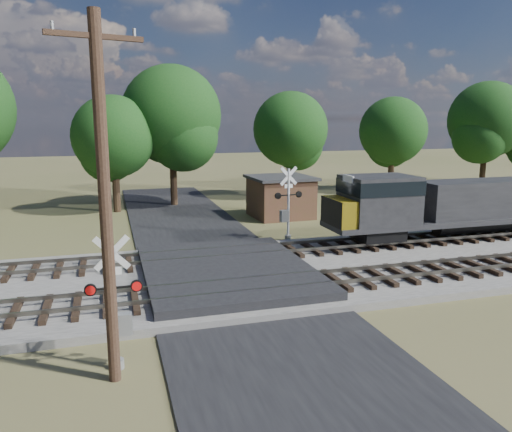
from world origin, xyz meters
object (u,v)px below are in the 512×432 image
object	(u,v)px
crossing_signal_far	(287,210)
utility_pole	(105,196)
crossing_signal_near	(118,314)
equipment_shed	(281,196)

from	to	relation	value
crossing_signal_far	utility_pole	world-z (taller)	utility_pole
crossing_signal_near	equipment_shed	xyz separation A→B (m)	(11.52, 19.49, -0.12)
crossing_signal_near	utility_pole	distance (m)	3.44
crossing_signal_far	equipment_shed	size ratio (longest dim) A/B	0.96
crossing_signal_near	equipment_shed	bearing A→B (deg)	59.61
crossing_signal_near	equipment_shed	world-z (taller)	crossing_signal_near
utility_pole	equipment_shed	bearing A→B (deg)	45.56
crossing_signal_far	equipment_shed	world-z (taller)	crossing_signal_far
utility_pole	equipment_shed	size ratio (longest dim) A/B	2.11
utility_pole	equipment_shed	xyz separation A→B (m)	(11.69, 20.10, -3.50)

